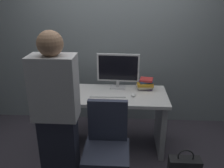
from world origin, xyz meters
name	(u,v)px	position (x,y,z in m)	size (l,w,h in m)	color
ground_plane	(112,145)	(0.00, 0.00, 0.00)	(9.00, 9.00, 0.00)	#3D3842
wall_back	(116,24)	(0.00, 0.80, 1.50)	(6.40, 0.10, 3.00)	gray
desk	(112,111)	(0.00, 0.00, 0.52)	(1.35, 0.64, 0.76)	white
office_chair	(107,153)	(-0.01, -0.72, 0.43)	(0.52, 0.52, 0.94)	black
person_at_desk	(57,118)	(-0.46, -0.79, 0.84)	(0.40, 0.24, 1.64)	#262838
monitor	(118,69)	(0.06, 0.21, 1.01)	(0.54, 0.15, 0.46)	silver
keyboard	(108,95)	(-0.05, -0.06, 0.77)	(0.43, 0.13, 0.02)	white
mouse	(133,95)	(0.26, -0.05, 0.77)	(0.06, 0.10, 0.03)	white
cup_near_keyboard	(71,94)	(-0.48, -0.15, 0.80)	(0.07, 0.07, 0.09)	#D84C3F
cup_by_monitor	(76,87)	(-0.47, 0.10, 0.80)	(0.07, 0.07, 0.08)	#D84C3F
book_stack	(145,84)	(0.42, 0.18, 0.83)	(0.22, 0.18, 0.14)	#594C72
handbag	(184,168)	(0.82, -0.56, 0.14)	(0.34, 0.14, 0.38)	#262628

